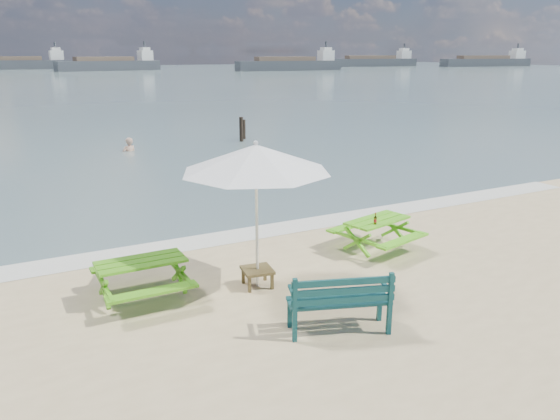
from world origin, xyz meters
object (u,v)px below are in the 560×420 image
picnic_table_left (142,280)px  patio_umbrella (256,158)px  swimmer (130,158)px  beer_bottle (375,220)px  picnic_table_right (377,235)px  side_table (257,277)px  park_bench (339,313)px

picnic_table_left → patio_umbrella: patio_umbrella is taller
swimmer → picnic_table_left: bearing=-101.8°
beer_bottle → swimmer: 15.13m
patio_umbrella → swimmer: 15.53m
picnic_table_left → swimmer: bearing=78.2°
picnic_table_right → swimmer: (-1.94, 14.74, -0.62)m
picnic_table_right → beer_bottle: bearing=-135.0°
side_table → beer_bottle: size_ratio=2.46×
side_table → patio_umbrella: bearing=-90.0°
beer_bottle → swimmer: beer_bottle is taller
picnic_table_left → side_table: picnic_table_left is taller
picnic_table_left → patio_umbrella: size_ratio=0.55×
picnic_table_right → swimmer: size_ratio=1.10×
side_table → beer_bottle: (2.82, 0.26, 0.60)m
picnic_table_right → swimmer: picnic_table_right is taller
picnic_table_right → park_bench: park_bench is taller
picnic_table_left → picnic_table_right: picnic_table_left is taller
park_bench → beer_bottle: park_bench is taller
patio_umbrella → picnic_table_left: bearing=167.3°
park_bench → patio_umbrella: bearing=100.9°
beer_bottle → park_bench: bearing=-136.2°
beer_bottle → side_table: bearing=-174.7°
park_bench → swimmer: park_bench is taller
picnic_table_left → picnic_table_right: 5.05m
picnic_table_right → beer_bottle: size_ratio=7.92×
picnic_table_left → picnic_table_right: bearing=0.8°
picnic_table_left → beer_bottle: (4.80, -0.18, 0.44)m
side_table → patio_umbrella: patio_umbrella is taller
patio_umbrella → beer_bottle: 3.25m
picnic_table_left → side_table: size_ratio=2.76×
picnic_table_left → side_table: 2.03m
swimmer → beer_bottle: bearing=-83.6°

